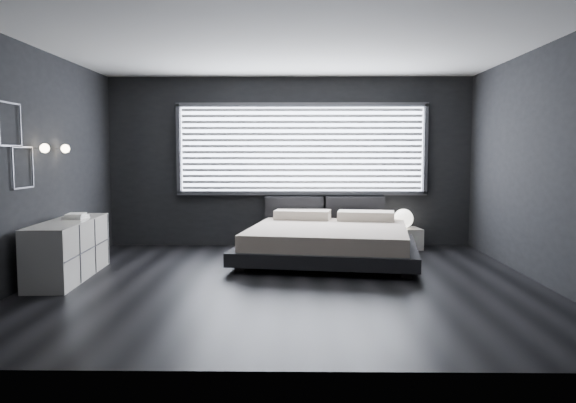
{
  "coord_description": "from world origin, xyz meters",
  "views": [
    {
      "loc": [
        0.1,
        -6.59,
        1.53
      ],
      "look_at": [
        0.0,
        0.85,
        0.9
      ],
      "focal_mm": 35.0,
      "sensor_mm": 36.0,
      "label": 1
    }
  ],
  "objects": [
    {
      "name": "book_stack",
      "position": [
        -2.7,
        0.45,
        0.74
      ],
      "size": [
        0.25,
        0.33,
        0.07
      ],
      "color": "white",
      "rests_on": "dresser"
    },
    {
      "name": "room",
      "position": [
        0.0,
        0.0,
        1.4
      ],
      "size": [
        6.04,
        6.0,
        2.8
      ],
      "color": "black",
      "rests_on": "ground"
    },
    {
      "name": "nightstand",
      "position": [
        1.82,
        2.44,
        0.17
      ],
      "size": [
        0.63,
        0.55,
        0.33
      ],
      "primitive_type": "cube",
      "rotation": [
        0.0,
        0.0,
        0.13
      ],
      "color": "silver",
      "rests_on": "ground"
    },
    {
      "name": "headboard",
      "position": [
        0.58,
        2.64,
        0.57
      ],
      "size": [
        1.96,
        0.16,
        0.52
      ],
      "color": "black",
      "rests_on": "ground"
    },
    {
      "name": "window",
      "position": [
        0.2,
        2.7,
        1.61
      ],
      "size": [
        4.14,
        0.09,
        1.52
      ],
      "color": "white",
      "rests_on": "ground"
    },
    {
      "name": "orb_lamp",
      "position": [
        1.84,
        2.42,
        0.49
      ],
      "size": [
        0.31,
        0.31,
        0.31
      ],
      "primitive_type": "sphere",
      "color": "white",
      "rests_on": "nightstand"
    },
    {
      "name": "sconce_near",
      "position": [
        -2.88,
        0.05,
        1.6
      ],
      "size": [
        0.18,
        0.11,
        0.11
      ],
      "color": "silver",
      "rests_on": "ground"
    },
    {
      "name": "wall_art_upper",
      "position": [
        -2.98,
        -0.55,
        1.85
      ],
      "size": [
        0.01,
        0.48,
        0.48
      ],
      "color": "#47474C",
      "rests_on": "ground"
    },
    {
      "name": "dresser",
      "position": [
        -2.7,
        0.23,
        0.36
      ],
      "size": [
        0.6,
        1.81,
        0.71
      ],
      "color": "silver",
      "rests_on": "ground"
    },
    {
      "name": "wall_art_lower",
      "position": [
        -2.98,
        -0.3,
        1.38
      ],
      "size": [
        0.01,
        0.48,
        0.48
      ],
      "color": "#47474C",
      "rests_on": "ground"
    },
    {
      "name": "bed",
      "position": [
        0.58,
        1.45,
        0.3
      ],
      "size": [
        2.79,
        2.69,
        0.64
      ],
      "color": "black",
      "rests_on": "ground"
    },
    {
      "name": "sconce_far",
      "position": [
        -2.88,
        0.65,
        1.6
      ],
      "size": [
        0.18,
        0.11,
        0.11
      ],
      "color": "silver",
      "rests_on": "ground"
    }
  ]
}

